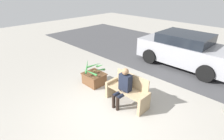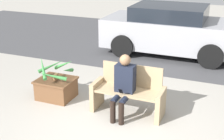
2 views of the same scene
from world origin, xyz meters
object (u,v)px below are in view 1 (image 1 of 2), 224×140
Objects in this scene: potted_plant at (94,68)px; bench at (128,91)px; planter_box at (94,78)px; parked_car at (185,50)px; person_seated at (123,85)px.

bench is at bearing -0.50° from potted_plant.
parked_car is at bearing 68.35° from planter_box.
person_seated is (-0.04, -0.18, 0.26)m from bench.
potted_plant is (-1.61, 0.20, -0.02)m from person_seated.
bench is at bearing -89.27° from parked_car.
person_seated is 1.44× the size of potted_plant.
parked_car is (1.60, 4.03, 0.10)m from potted_plant.
potted_plant is at bearing 173.07° from person_seated.
planter_box is at bearing -111.65° from parked_car.
planter_box is at bearing -117.97° from potted_plant.
parked_car reaches higher than planter_box.
parked_car is (1.60, 4.04, 0.52)m from planter_box.
planter_box is (-1.65, 0.00, -0.19)m from bench.
potted_plant is 4.33m from parked_car.
person_seated is at bearing -89.88° from parked_car.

